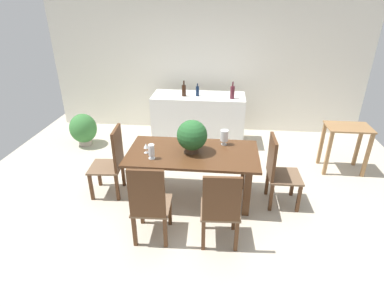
% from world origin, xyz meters
% --- Properties ---
extents(ground_plane, '(7.04, 7.04, 0.00)m').
position_xyz_m(ground_plane, '(0.00, 0.00, 0.00)').
color(ground_plane, '#BCB29E').
extents(back_wall, '(6.40, 0.10, 2.60)m').
position_xyz_m(back_wall, '(0.00, 2.60, 1.30)').
color(back_wall, silver).
rests_on(back_wall, ground).
extents(dining_table, '(1.77, 0.94, 0.73)m').
position_xyz_m(dining_table, '(0.00, -0.13, 0.61)').
color(dining_table, '#4C2D19').
rests_on(dining_table, ground).
extents(chair_near_right, '(0.47, 0.47, 0.99)m').
position_xyz_m(chair_near_right, '(0.41, -1.08, 0.54)').
color(chair_near_right, '#4C2D19').
rests_on(chair_near_right, ground).
extents(chair_head_end, '(0.48, 0.49, 1.03)m').
position_xyz_m(chair_head_end, '(-1.15, -0.12, 0.56)').
color(chair_head_end, '#4C2D19').
rests_on(chair_head_end, ground).
extents(chair_foot_end, '(0.45, 0.48, 0.99)m').
position_xyz_m(chair_foot_end, '(1.15, -0.13, 0.54)').
color(chair_foot_end, '#4C2D19').
rests_on(chair_foot_end, ground).
extents(chair_near_left, '(0.45, 0.49, 1.04)m').
position_xyz_m(chair_near_left, '(-0.39, -1.09, 0.55)').
color(chair_near_left, '#4C2D19').
rests_on(chair_near_left, ground).
extents(flower_centerpiece, '(0.41, 0.41, 0.45)m').
position_xyz_m(flower_centerpiece, '(-0.01, -0.12, 0.97)').
color(flower_centerpiece, '#4C3828').
rests_on(flower_centerpiece, dining_table).
extents(crystal_vase_left, '(0.09, 0.09, 0.20)m').
position_xyz_m(crystal_vase_left, '(-0.51, -0.37, 0.85)').
color(crystal_vase_left, silver).
rests_on(crystal_vase_left, dining_table).
extents(crystal_vase_center_near, '(0.11, 0.11, 0.22)m').
position_xyz_m(crystal_vase_center_near, '(0.42, 0.16, 0.87)').
color(crystal_vase_center_near, silver).
rests_on(crystal_vase_center_near, dining_table).
extents(wine_glass, '(0.07, 0.07, 0.14)m').
position_xyz_m(wine_glass, '(-0.62, -0.21, 0.83)').
color(wine_glass, silver).
rests_on(wine_glass, dining_table).
extents(kitchen_counter, '(1.75, 0.69, 0.95)m').
position_xyz_m(kitchen_counter, '(-0.09, 1.84, 0.47)').
color(kitchen_counter, silver).
rests_on(kitchen_counter, ground).
extents(wine_bottle_green, '(0.08, 0.08, 0.29)m').
position_xyz_m(wine_bottle_green, '(-0.36, 1.76, 1.06)').
color(wine_bottle_green, black).
rests_on(wine_bottle_green, kitchen_counter).
extents(wine_bottle_dark, '(0.06, 0.06, 0.23)m').
position_xyz_m(wine_bottle_dark, '(-0.11, 1.80, 1.04)').
color(wine_bottle_dark, '#0F1E38').
rests_on(wine_bottle_dark, kitchen_counter).
extents(wine_bottle_tall, '(0.08, 0.08, 0.31)m').
position_xyz_m(wine_bottle_tall, '(0.54, 1.69, 1.07)').
color(wine_bottle_tall, '#511E28').
rests_on(wine_bottle_tall, kitchen_counter).
extents(side_table, '(0.68, 0.47, 0.78)m').
position_xyz_m(side_table, '(2.38, 0.93, 0.58)').
color(side_table, olive).
rests_on(side_table, ground).
extents(potted_plant_floor, '(0.51, 0.51, 0.63)m').
position_xyz_m(potted_plant_floor, '(-2.28, 1.44, 0.33)').
color(potted_plant_floor, '#9E9384').
rests_on(potted_plant_floor, ground).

